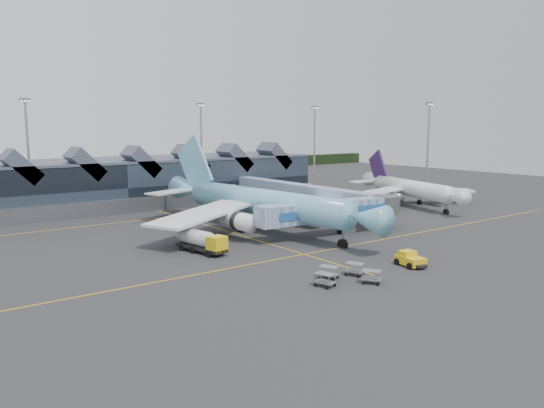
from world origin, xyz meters
TOP-DOWN VIEW (x-y plane):
  - ground at (0.00, 0.00)m, footprint 260.00×260.00m
  - taxi_stripes at (0.00, 10.00)m, footprint 120.00×60.00m
  - tree_line_far at (0.00, 110.00)m, footprint 260.00×4.00m
  - terminal at (-5.07, 47.35)m, footprint 90.00×22.25m
  - light_masts at (21.00, 62.80)m, footprint 132.40×42.56m
  - main_airliner at (4.80, 9.08)m, footprint 41.02×47.42m
  - regional_jet at (44.75, 11.68)m, footprint 28.97×32.34m
  - jet_bridge at (12.69, -1.43)m, footprint 25.29×6.51m
  - fuel_truck at (-10.07, 1.05)m, footprint 3.71×8.62m
  - pushback_tug at (6.46, -19.75)m, footprint 3.00×4.15m
  - baggage_carts at (-4.03, -19.59)m, footprint 7.16×6.25m

SIDE VIEW (x-z plane):
  - ground at x=0.00m, z-range 0.00..0.00m
  - taxi_stripes at x=0.00m, z-range 0.00..0.01m
  - pushback_tug at x=6.46m, z-range -0.09..1.62m
  - baggage_carts at x=-4.03m, z-range 0.09..1.48m
  - fuel_truck at x=-10.07m, z-range 0.17..3.04m
  - tree_line_far at x=0.00m, z-range 0.00..4.00m
  - regional_jet at x=44.75m, z-range -2.06..9.22m
  - jet_bridge at x=12.69m, z-range 0.94..6.30m
  - main_airliner at x=4.80m, z-range -3.14..12.09m
  - terminal at x=-5.07m, z-range -1.38..11.14m
  - light_masts at x=21.00m, z-range 1.26..23.71m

